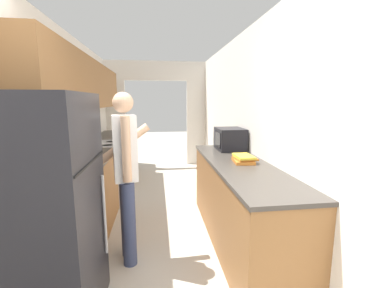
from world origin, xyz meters
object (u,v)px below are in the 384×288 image
Objects in this scene: refrigerator at (36,216)px; book_stack at (244,159)px; range_oven at (103,171)px; person at (126,174)px; microwave at (230,139)px.

refrigerator reaches higher than book_stack.
range_oven reaches higher than book_stack.
range_oven is at bearing 7.12° from person.
microwave is (1.86, -0.77, 0.60)m from range_oven.
microwave reaches higher than range_oven.
range_oven is at bearing 157.63° from microwave.
person is at bearing -71.37° from range_oven.
book_stack is at bearing -40.04° from range_oven.
refrigerator is 5.18× the size of book_stack.
range_oven is 2.10m from microwave.
refrigerator is 0.98× the size of person.
refrigerator is at bearing 131.81° from person.
range_oven is at bearing 139.96° from book_stack.
refrigerator reaches higher than range_oven.
microwave is 1.48× the size of book_stack.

